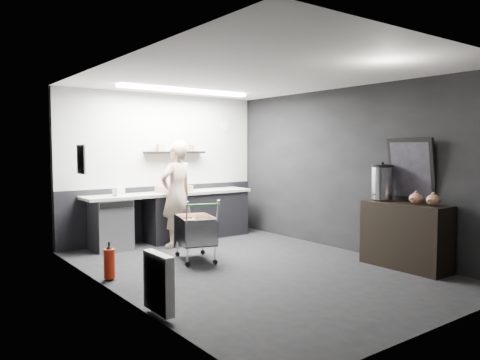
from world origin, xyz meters
TOP-DOWN VIEW (x-y plane):
  - floor at (0.00, 0.00)m, footprint 5.50×5.50m
  - ceiling at (0.00, 0.00)m, footprint 5.50×5.50m
  - wall_back at (0.00, 2.75)m, footprint 5.50×0.00m
  - wall_front at (0.00, -2.75)m, footprint 5.50×0.00m
  - wall_left at (-2.00, 0.00)m, footprint 0.00×5.50m
  - wall_right at (2.00, 0.00)m, footprint 0.00×5.50m
  - kitchen_wall_panel at (0.00, 2.73)m, footprint 3.95×0.02m
  - dado_panel at (0.00, 2.73)m, footprint 3.95×0.02m
  - floating_shelf at (0.20, 2.62)m, footprint 1.20×0.22m
  - wall_clock at (1.40, 2.72)m, footprint 0.20×0.03m
  - poster at (-1.98, 1.30)m, footprint 0.02×0.30m
  - poster_red_band at (-1.98, 1.30)m, footprint 0.02×0.22m
  - radiator at (-1.94, -0.90)m, footprint 0.10×0.50m
  - ceiling_strip at (0.00, 1.85)m, footprint 2.40×0.20m
  - prep_counter at (0.14, 2.42)m, footprint 3.20×0.61m
  - person at (-0.14, 1.97)m, footprint 0.75×0.58m
  - shopping_cart at (-0.41, 0.91)m, footprint 0.71×0.97m
  - sideboard at (1.76, -1.22)m, footprint 0.53×1.24m
  - fire_extinguisher at (-1.85, 0.67)m, footprint 0.14×0.14m
  - cardboard_box at (0.04, 2.37)m, footprint 0.68×0.59m
  - pink_tub at (0.15, 2.42)m, footprint 0.20×0.20m
  - white_container at (-1.02, 2.37)m, footprint 0.20×0.18m

SIDE VIEW (x-z plane):
  - floor at x=0.00m, z-range 0.00..0.00m
  - fire_extinguisher at x=-1.85m, z-range -0.01..0.47m
  - radiator at x=-1.94m, z-range 0.05..0.65m
  - shopping_cart at x=-0.41m, z-range -0.02..0.89m
  - prep_counter at x=0.14m, z-range 0.01..0.91m
  - dado_panel at x=0.00m, z-range 0.00..1.00m
  - sideboard at x=1.76m, z-range -0.34..1.51m
  - person at x=-0.14m, z-range 0.00..1.82m
  - cardboard_box at x=0.04m, z-range 0.90..1.01m
  - white_container at x=-1.02m, z-range 0.90..1.05m
  - pink_tub at x=0.15m, z-range 0.90..1.10m
  - wall_back at x=0.00m, z-range -1.40..4.10m
  - wall_front at x=0.00m, z-range -1.40..4.10m
  - wall_left at x=-2.00m, z-range -1.40..4.10m
  - wall_right at x=2.00m, z-range -1.40..4.10m
  - poster at x=-1.98m, z-range 1.35..1.75m
  - floating_shelf at x=0.20m, z-range 1.60..1.64m
  - poster_red_band at x=-1.98m, z-range 1.57..1.67m
  - kitchen_wall_panel at x=0.00m, z-range 1.00..2.70m
  - wall_clock at x=1.40m, z-range 2.05..2.25m
  - ceiling_strip at x=0.00m, z-range 2.65..2.69m
  - ceiling at x=0.00m, z-range 2.70..2.70m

